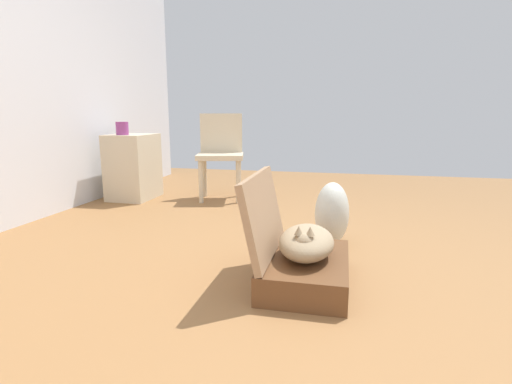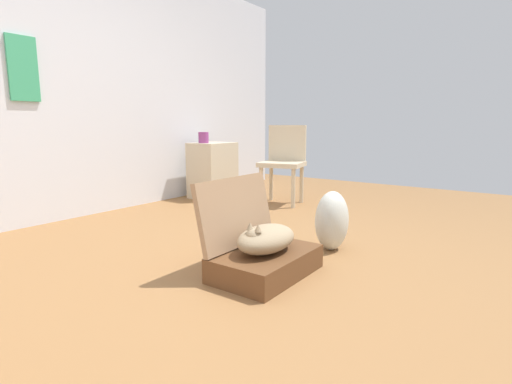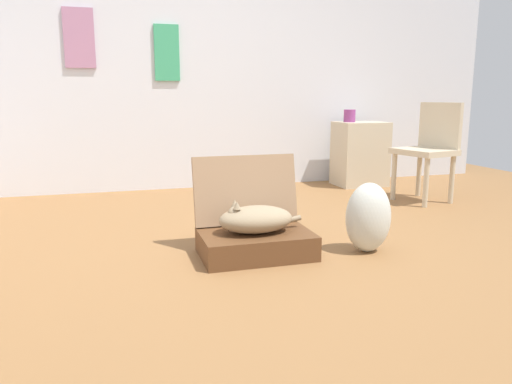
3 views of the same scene
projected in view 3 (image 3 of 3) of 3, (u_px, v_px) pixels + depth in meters
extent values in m
plane|color=olive|center=(277.00, 247.00, 3.07)|extent=(7.68, 7.68, 0.00)
cube|color=silver|center=(206.00, 59.00, 4.95)|extent=(6.40, 0.12, 2.60)
cube|color=#AE7394|center=(79.00, 38.00, 4.52)|extent=(0.27, 0.02, 0.54)
cube|color=#3A9F6B|center=(167.00, 53.00, 4.76)|extent=(0.24, 0.02, 0.53)
cube|color=brown|center=(256.00, 244.00, 2.90)|extent=(0.65, 0.43, 0.15)
cube|color=#9B7756|center=(246.00, 190.00, 3.05)|extent=(0.65, 0.13, 0.43)
ellipsoid|color=#998466|center=(256.00, 219.00, 2.87)|extent=(0.44, 0.28, 0.16)
sphere|color=#998466|center=(236.00, 215.00, 2.83)|extent=(0.10, 0.10, 0.10)
cone|color=#998466|center=(237.00, 205.00, 2.79)|extent=(0.05, 0.05, 0.05)
cone|color=#998466|center=(235.00, 203.00, 2.84)|extent=(0.05, 0.05, 0.05)
cylinder|color=#998466|center=(285.00, 221.00, 2.97)|extent=(0.20, 0.03, 0.07)
ellipsoid|color=silver|center=(368.00, 217.00, 2.96)|extent=(0.28, 0.23, 0.43)
cube|color=beige|center=(360.00, 154.00, 5.18)|extent=(0.50, 0.41, 0.67)
cylinder|color=#8C387A|center=(350.00, 116.00, 5.09)|extent=(0.12, 0.12, 0.13)
cylinder|color=beige|center=(394.00, 177.00, 4.47)|extent=(0.04, 0.04, 0.43)
cylinder|color=beige|center=(426.00, 183.00, 4.15)|extent=(0.04, 0.04, 0.43)
cylinder|color=beige|center=(419.00, 174.00, 4.63)|extent=(0.04, 0.04, 0.43)
cylinder|color=beige|center=(452.00, 179.00, 4.31)|extent=(0.04, 0.04, 0.43)
cube|color=beige|center=(424.00, 152.00, 4.34)|extent=(0.51, 0.55, 0.05)
cube|color=beige|center=(440.00, 125.00, 4.39)|extent=(0.14, 0.44, 0.40)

